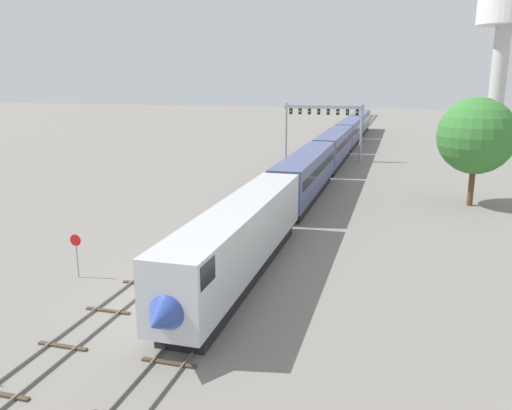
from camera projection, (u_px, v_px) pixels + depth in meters
name	position (u px, v px, depth m)	size (l,w,h in m)	color
ground_plane	(182.00, 304.00, 29.31)	(400.00, 400.00, 0.00)	gray
track_main	(341.00, 155.00, 84.86)	(2.60, 200.00, 0.16)	slate
track_near	(281.00, 175.00, 67.60)	(2.60, 160.00, 0.16)	slate
passenger_train	(335.00, 146.00, 76.24)	(3.04, 115.25, 4.80)	silver
signal_gantry	(323.00, 118.00, 78.47)	(12.10, 0.49, 8.74)	#999BA0
water_tower	(504.00, 29.00, 85.35)	(9.10, 9.10, 26.11)	beige
stop_sign	(76.00, 250.00, 32.78)	(0.76, 0.08, 2.88)	gray
trackside_tree_left	(476.00, 136.00, 50.24)	(7.44, 7.44, 10.68)	brown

